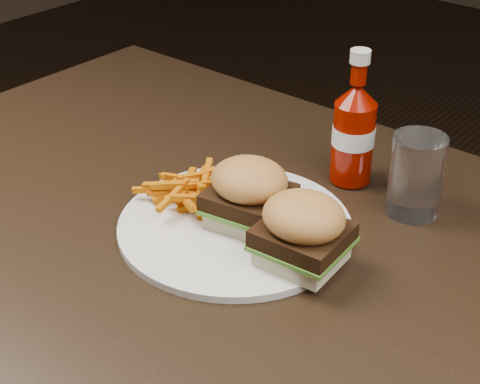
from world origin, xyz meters
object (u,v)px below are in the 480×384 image
Objects in this scene: dining_table at (228,249)px; ketchup_bottle at (353,142)px; plate at (235,226)px; tumbler at (416,175)px.

ketchup_bottle reaches higher than dining_table.
plate is 2.57× the size of ketchup_bottle.
ketchup_bottle is 0.11m from tumbler.
plate is at bearing -130.11° from tumbler.
dining_table is 4.06× the size of plate.
ketchup_bottle is at bearing 77.21° from plate.
dining_table is at bearing -126.63° from tumbler.
tumbler is at bearing -9.40° from ketchup_bottle.
plate is at bearing 102.14° from dining_table.
ketchup_bottle is 1.06× the size of tumbler.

